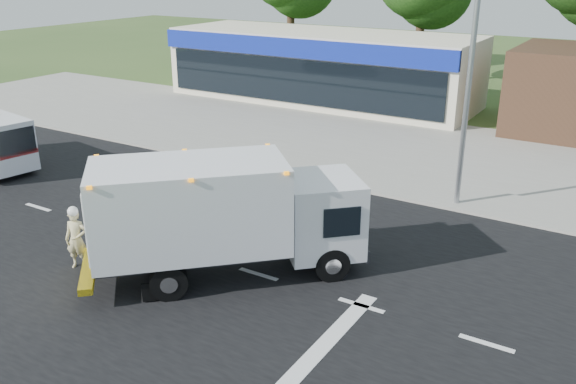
# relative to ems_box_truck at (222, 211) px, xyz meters

# --- Properties ---
(ground) EXTENTS (120.00, 120.00, 0.00)m
(ground) POSITION_rel_ems_box_truck_xyz_m (0.79, 0.47, -1.84)
(ground) COLOR #385123
(ground) RESTS_ON ground
(road_asphalt) EXTENTS (60.00, 14.00, 0.02)m
(road_asphalt) POSITION_rel_ems_box_truck_xyz_m (0.79, 0.47, -1.83)
(road_asphalt) COLOR black
(road_asphalt) RESTS_ON ground
(sidewalk) EXTENTS (60.00, 2.40, 0.12)m
(sidewalk) POSITION_rel_ems_box_truck_xyz_m (0.79, 8.67, -1.78)
(sidewalk) COLOR gray
(sidewalk) RESTS_ON ground
(parking_apron) EXTENTS (60.00, 9.00, 0.02)m
(parking_apron) POSITION_rel_ems_box_truck_xyz_m (0.79, 14.47, -1.83)
(parking_apron) COLOR gray
(parking_apron) RESTS_ON ground
(lane_markings) EXTENTS (55.20, 7.00, 0.01)m
(lane_markings) POSITION_rel_ems_box_truck_xyz_m (2.14, -0.88, -1.82)
(lane_markings) COLOR silver
(lane_markings) RESTS_ON road_asphalt
(ems_box_truck) EXTENTS (6.69, 6.59, 3.19)m
(ems_box_truck) POSITION_rel_ems_box_truck_xyz_m (0.00, 0.00, 0.00)
(ems_box_truck) COLOR black
(ems_box_truck) RESTS_ON ground
(emergency_worker) EXTENTS (0.72, 0.61, 1.79)m
(emergency_worker) POSITION_rel_ems_box_truck_xyz_m (-3.60, -1.73, -0.96)
(emergency_worker) COLOR #C4B783
(emergency_worker) RESTS_ON ground
(retail_strip_mall) EXTENTS (18.00, 6.20, 4.00)m
(retail_strip_mall) POSITION_rel_ems_box_truck_xyz_m (-8.21, 20.40, 0.18)
(retail_strip_mall) COLOR beige
(retail_strip_mall) RESTS_ON ground
(traffic_signal_pole) EXTENTS (3.51, 0.25, 8.00)m
(traffic_signal_pole) POSITION_rel_ems_box_truck_xyz_m (3.14, 8.07, 3.09)
(traffic_signal_pole) COLOR gray
(traffic_signal_pole) RESTS_ON ground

